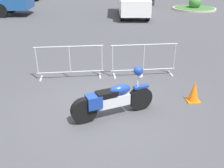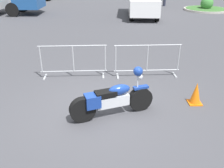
{
  "view_description": "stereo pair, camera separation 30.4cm",
  "coord_description": "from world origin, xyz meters",
  "px_view_note": "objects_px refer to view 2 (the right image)",
  "views": [
    {
      "loc": [
        -0.14,
        -5.48,
        3.32
      ],
      "look_at": [
        0.31,
        0.1,
        0.65
      ],
      "focal_mm": 40.0,
      "sensor_mm": 36.0,
      "label": 1
    },
    {
      "loc": [
        0.16,
        -5.49,
        3.32
      ],
      "look_at": [
        0.31,
        0.1,
        0.65
      ],
      "focal_mm": 40.0,
      "sensor_mm": 36.0,
      "label": 2
    }
  ],
  "objects_px": {
    "traffic_cone": "(196,94)",
    "motorcycle": "(112,99)",
    "crowd_barrier_far": "(147,60)",
    "crowd_barrier_near": "(73,61)"
  },
  "relations": [
    {
      "from": "crowd_barrier_near",
      "to": "traffic_cone",
      "type": "relative_size",
      "value": 3.63
    },
    {
      "from": "crowd_barrier_far",
      "to": "traffic_cone",
      "type": "height_order",
      "value": "crowd_barrier_far"
    },
    {
      "from": "motorcycle",
      "to": "crowd_barrier_far",
      "type": "distance_m",
      "value": 2.64
    },
    {
      "from": "crowd_barrier_near",
      "to": "crowd_barrier_far",
      "type": "relative_size",
      "value": 1.0
    },
    {
      "from": "traffic_cone",
      "to": "motorcycle",
      "type": "bearing_deg",
      "value": -166.71
    },
    {
      "from": "traffic_cone",
      "to": "crowd_barrier_far",
      "type": "bearing_deg",
      "value": 118.9
    },
    {
      "from": "crowd_barrier_near",
      "to": "crowd_barrier_far",
      "type": "distance_m",
      "value": 2.38
    },
    {
      "from": "motorcycle",
      "to": "traffic_cone",
      "type": "relative_size",
      "value": 3.44
    },
    {
      "from": "crowd_barrier_near",
      "to": "traffic_cone",
      "type": "xyz_separation_m",
      "value": [
        3.39,
        -1.83,
        -0.26
      ]
    },
    {
      "from": "motorcycle",
      "to": "crowd_barrier_near",
      "type": "relative_size",
      "value": 0.95
    }
  ]
}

